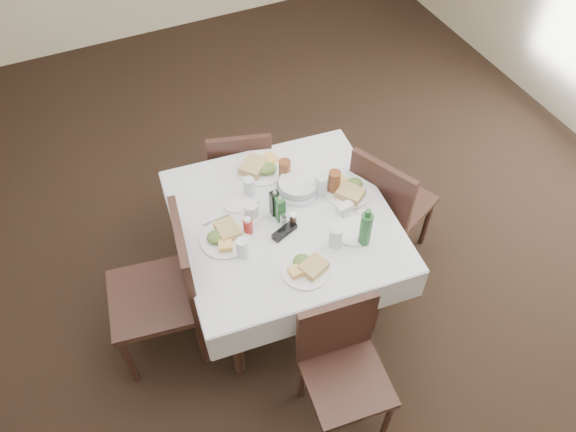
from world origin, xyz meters
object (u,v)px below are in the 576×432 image
(chair_south, at_px, (341,360))
(water_n, at_px, (249,187))
(bread_basket, at_px, (298,187))
(water_s, at_px, (336,237))
(water_e, at_px, (321,185))
(oil_cruet_green, at_px, (280,208))
(water_w, at_px, (242,248))
(green_bottle, at_px, (366,228))
(oil_cruet_dark, at_px, (275,202))
(chair_west, at_px, (168,285))
(coffee_mug, at_px, (251,211))
(chair_north, at_px, (241,169))
(ketchup_bottle, at_px, (248,226))
(chair_east, at_px, (386,202))
(dining_table, at_px, (284,228))

(chair_south, relative_size, water_n, 7.31)
(chair_south, relative_size, bread_basket, 3.48)
(water_s, xyz_separation_m, water_e, (0.10, 0.37, 0.00))
(water_s, height_order, oil_cruet_green, oil_cruet_green)
(water_w, height_order, green_bottle, green_bottle)
(oil_cruet_dark, bearing_deg, oil_cruet_green, -78.36)
(chair_west, distance_m, water_e, 1.03)
(coffee_mug, bearing_deg, chair_north, 75.62)
(oil_cruet_dark, bearing_deg, water_w, -144.09)
(ketchup_bottle, distance_m, green_bottle, 0.64)
(chair_south, bearing_deg, water_w, 112.58)
(water_n, height_order, water_e, water_e)
(bread_basket, relative_size, green_bottle, 0.98)
(water_n, relative_size, bread_basket, 0.48)
(chair_south, height_order, green_bottle, green_bottle)
(chair_east, relative_size, water_n, 7.76)
(chair_north, xyz_separation_m, coffee_mug, (-0.16, -0.64, 0.31))
(water_e, height_order, ketchup_bottle, water_e)
(dining_table, relative_size, bread_basket, 5.18)
(bread_basket, bearing_deg, chair_east, -12.08)
(water_n, distance_m, oil_cruet_dark, 0.21)
(ketchup_bottle, height_order, coffee_mug, ketchup_bottle)
(oil_cruet_green, relative_size, green_bottle, 0.79)
(oil_cruet_green, distance_m, green_bottle, 0.48)
(coffee_mug, bearing_deg, chair_west, -167.57)
(water_s, relative_size, coffee_mug, 1.02)
(chair_west, height_order, green_bottle, green_bottle)
(chair_north, xyz_separation_m, bread_basket, (0.16, -0.57, 0.31))
(chair_south, bearing_deg, oil_cruet_green, 88.92)
(oil_cruet_dark, xyz_separation_m, green_bottle, (0.35, -0.39, 0.02))
(oil_cruet_green, bearing_deg, coffee_mug, 148.82)
(coffee_mug, bearing_deg, dining_table, -28.97)
(dining_table, relative_size, oil_cruet_green, 6.43)
(chair_east, bearing_deg, water_s, -149.95)
(oil_cruet_dark, height_order, oil_cruet_green, oil_cruet_dark)
(chair_west, bearing_deg, chair_north, 46.52)
(green_bottle, bearing_deg, chair_north, 106.82)
(water_n, height_order, oil_cruet_green, oil_cruet_green)
(chair_east, height_order, bread_basket, chair_east)
(dining_table, distance_m, water_w, 0.37)
(chair_north, distance_m, water_e, 0.77)
(oil_cruet_green, bearing_deg, chair_west, -176.84)
(chair_east, xyz_separation_m, oil_cruet_dark, (-0.76, 0.02, 0.32))
(chair_east, height_order, coffee_mug, chair_east)
(water_s, xyz_separation_m, coffee_mug, (-0.33, 0.38, -0.02))
(chair_east, height_order, water_n, chair_east)
(chair_west, bearing_deg, water_s, -16.00)
(chair_north, distance_m, coffee_mug, 0.73)
(bread_basket, relative_size, ketchup_bottle, 2.24)
(dining_table, distance_m, chair_south, 0.81)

